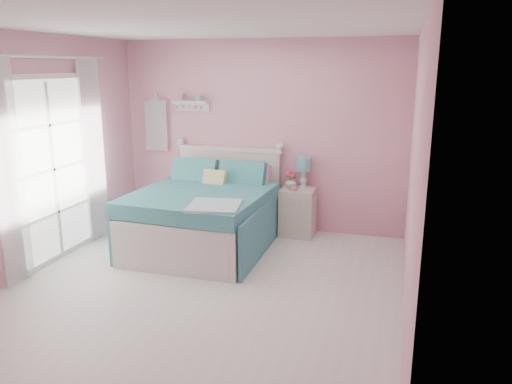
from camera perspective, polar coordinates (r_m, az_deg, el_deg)
The scene contains 13 objects.
floor at distance 5.25m, azimuth -6.44°, elevation -11.18°, with size 4.50×4.50×0.00m, color silver.
room_shell at distance 4.79m, azimuth -6.97°, elevation 6.21°, with size 4.50×4.50×4.50m.
bed at distance 6.35m, azimuth -5.81°, elevation -2.76°, with size 1.63×2.00×1.14m.
nightstand at distance 6.77m, azimuth 4.79°, elevation -2.28°, with size 0.45×0.44×0.65m.
table_lamp at distance 6.72m, azimuth 5.44°, elevation 2.94°, with size 0.21×0.21×0.41m.
vase at distance 6.71m, azimuth 3.99°, elevation 1.11°, with size 0.15×0.15×0.15m, color silver.
teacup at distance 6.57m, azimuth 4.27°, elevation 0.47°, with size 0.10×0.10×0.08m, color pink.
roses at distance 6.68m, azimuth 3.98°, elevation 2.07°, with size 0.14×0.11×0.12m.
wall_shelf at distance 7.17m, azimuth -7.40°, elevation 10.04°, with size 0.50×0.15×0.25m.
hanging_dress at distance 7.43m, azimuth -11.32°, elevation 7.44°, with size 0.34×0.03×0.72m, color white.
french_door at distance 6.23m, azimuth -22.21°, elevation 2.35°, with size 0.04×1.32×2.16m.
curtain_near at distance 5.63m, azimuth -26.56°, elevation 1.83°, with size 0.04×0.40×2.32m, color white.
curtain_far at distance 6.77m, azimuth -18.08°, elevation 4.49°, with size 0.04×0.40×2.32m, color white.
Camera 1 is at (1.89, -4.35, 2.24)m, focal length 35.00 mm.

